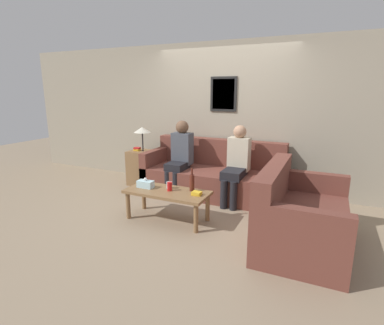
% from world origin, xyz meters
% --- Properties ---
extents(ground_plane, '(16.00, 16.00, 0.00)m').
position_xyz_m(ground_plane, '(0.00, 0.00, 0.00)').
color(ground_plane, gray).
extents(wall_back, '(9.00, 0.08, 2.60)m').
position_xyz_m(wall_back, '(0.00, 1.05, 1.30)').
color(wall_back, '#9E937F').
rests_on(wall_back, ground_plane).
extents(couch_main, '(2.35, 0.94, 0.92)m').
position_xyz_m(couch_main, '(0.00, 0.56, 0.32)').
color(couch_main, brown).
rests_on(couch_main, ground_plane).
extents(couch_side, '(0.94, 1.51, 0.92)m').
position_xyz_m(couch_side, '(1.54, -0.68, 0.32)').
color(couch_side, brown).
rests_on(couch_side, ground_plane).
extents(coffee_table, '(1.16, 0.51, 0.42)m').
position_xyz_m(coffee_table, '(-0.19, -0.73, 0.36)').
color(coffee_table, olive).
rests_on(coffee_table, ground_plane).
extents(side_table_with_lamp, '(0.42, 0.42, 1.11)m').
position_xyz_m(side_table_with_lamp, '(-1.44, 0.49, 0.39)').
color(side_table_with_lamp, olive).
rests_on(side_table_with_lamp, ground_plane).
extents(wine_bottle, '(0.07, 0.07, 0.32)m').
position_xyz_m(wine_bottle, '(0.12, -0.59, 0.55)').
color(wine_bottle, '#562319').
rests_on(wine_bottle, coffee_table).
extents(drinking_glass, '(0.08, 0.08, 0.10)m').
position_xyz_m(drinking_glass, '(-0.21, -0.63, 0.47)').
color(drinking_glass, silver).
rests_on(drinking_glass, coffee_table).
extents(book_stack, '(0.13, 0.12, 0.05)m').
position_xyz_m(book_stack, '(0.25, -0.71, 0.45)').
color(book_stack, gold).
rests_on(book_stack, coffee_table).
extents(soda_can, '(0.07, 0.07, 0.12)m').
position_xyz_m(soda_can, '(-0.16, -0.71, 0.48)').
color(soda_can, red).
rests_on(soda_can, coffee_table).
extents(tissue_box, '(0.23, 0.12, 0.15)m').
position_xyz_m(tissue_box, '(-0.53, -0.73, 0.48)').
color(tissue_box, silver).
rests_on(tissue_box, coffee_table).
extents(person_left, '(0.34, 0.57, 1.26)m').
position_xyz_m(person_left, '(-0.55, 0.37, 0.69)').
color(person_left, black).
rests_on(person_left, ground_plane).
extents(person_right, '(0.34, 0.66, 1.23)m').
position_xyz_m(person_right, '(0.47, 0.35, 0.66)').
color(person_right, black).
rests_on(person_right, ground_plane).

